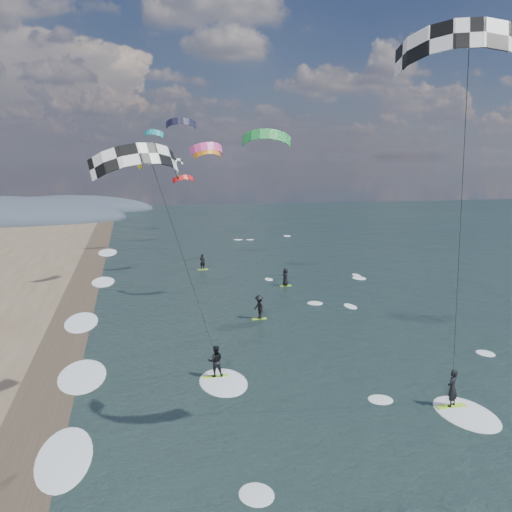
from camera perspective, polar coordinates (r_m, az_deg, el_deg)
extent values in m
plane|color=black|center=(21.92, 10.25, -23.86)|extent=(260.00, 260.00, 0.00)
cube|color=#382D23|center=(29.71, -21.05, -14.89)|extent=(3.00, 240.00, 0.00)
ellipsoid|color=#3D4756|center=(138.04, -18.56, 4.32)|extent=(40.00, 18.00, 7.00)
cube|color=#A4F52B|center=(30.49, 18.94, -14.05)|extent=(1.52, 0.46, 0.07)
imported|color=black|center=(30.12, 19.05, -12.36)|extent=(0.82, 0.75, 1.87)
ellipsoid|color=white|center=(30.04, 20.26, -14.57)|extent=(2.60, 4.20, 0.12)
cylinder|color=black|center=(24.62, 19.69, 1.34)|extent=(0.02, 0.02, 16.48)
cube|color=#A4F52B|center=(32.57, -4.05, -11.94)|extent=(1.39, 0.43, 0.06)
imported|color=black|center=(32.24, -4.07, -10.43)|extent=(0.89, 0.70, 1.77)
ellipsoid|color=white|center=(31.89, -3.29, -12.48)|extent=(2.60, 4.20, 0.12)
cylinder|color=black|center=(27.58, -6.91, -1.36)|extent=(0.02, 0.02, 12.98)
cube|color=#A4F52B|center=(43.42, 0.31, -6.30)|extent=(1.10, 0.35, 0.05)
imported|color=black|center=(43.17, 0.31, -5.12)|extent=(0.99, 1.31, 1.81)
cube|color=#A4F52B|center=(54.51, 2.96, -2.96)|extent=(1.10, 0.35, 0.05)
imported|color=black|center=(54.32, 2.97, -2.08)|extent=(0.54, 0.82, 1.67)
cube|color=#A4F52B|center=(62.45, -5.36, -1.34)|extent=(1.10, 0.35, 0.05)
imported|color=black|center=(62.29, -5.37, -0.56)|extent=(0.72, 0.63, 1.67)
ellipsoid|color=white|center=(25.98, -19.63, -18.54)|extent=(2.40, 5.40, 0.11)
ellipsoid|color=white|center=(34.13, -17.78, -11.42)|extent=(2.40, 5.40, 0.11)
ellipsoid|color=white|center=(44.54, -16.52, -6.34)|extent=(2.40, 5.40, 0.11)
ellipsoid|color=white|center=(58.11, -15.60, -2.54)|extent=(2.40, 5.40, 0.11)
ellipsoid|color=white|center=(75.78, -14.91, 0.33)|extent=(2.40, 5.40, 0.11)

